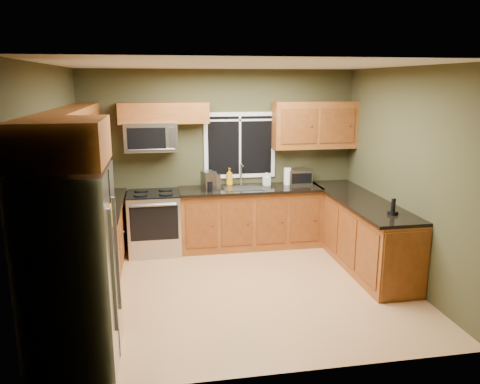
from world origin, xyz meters
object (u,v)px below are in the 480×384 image
object	(u,v)px
kettle	(216,181)
soap_bottle_a	(229,177)
toaster_oven	(299,177)
paper_towel_roll	(287,176)
cordless_phone	(393,210)
range	(155,222)
refrigerator	(72,270)
coffee_maker	(209,182)
soap_bottle_b	(267,179)
microwave	(151,137)
soap_bottle_c	(207,183)

from	to	relation	value
kettle	soap_bottle_a	xyz separation A→B (m)	(0.24, 0.21, 0.01)
toaster_oven	paper_towel_roll	bearing A→B (deg)	-175.60
cordless_phone	paper_towel_roll	bearing A→B (deg)	113.17
soap_bottle_a	range	bearing A→B (deg)	-169.16
refrigerator	range	size ratio (longest dim) A/B	1.92
toaster_oven	coffee_maker	size ratio (longest dim) A/B	1.32
coffee_maker	cordless_phone	world-z (taller)	coffee_maker
cordless_phone	refrigerator	bearing A→B (deg)	-163.93
refrigerator	coffee_maker	world-z (taller)	refrigerator
soap_bottle_a	cordless_phone	world-z (taller)	soap_bottle_a
soap_bottle_a	soap_bottle_b	xyz separation A→B (m)	(0.57, -0.11, -0.03)
cordless_phone	microwave	bearing A→B (deg)	146.84
range	cordless_phone	xyz separation A→B (m)	(2.88, -1.74, 0.53)
coffee_maker	toaster_oven	bearing A→B (deg)	8.20
paper_towel_roll	soap_bottle_b	size ratio (longest dim) A/B	1.42
toaster_oven	paper_towel_roll	distance (m)	0.20
soap_bottle_a	cordless_phone	distance (m)	2.60
microwave	soap_bottle_c	world-z (taller)	microwave
coffee_maker	soap_bottle_c	distance (m)	0.11
soap_bottle_c	cordless_phone	bearing A→B (deg)	-40.59
toaster_oven	soap_bottle_b	distance (m)	0.53
soap_bottle_a	coffee_maker	bearing A→B (deg)	-141.22
soap_bottle_c	coffee_maker	bearing A→B (deg)	-83.33
soap_bottle_c	cordless_phone	size ratio (longest dim) A/B	0.87
range	soap_bottle_c	bearing A→B (deg)	2.46
refrigerator	cordless_phone	size ratio (longest dim) A/B	8.94
soap_bottle_b	paper_towel_roll	bearing A→B (deg)	3.38
kettle	soap_bottle_a	world-z (taller)	kettle
coffee_maker	soap_bottle_b	xyz separation A→B (m)	(0.92, 0.17, -0.03)
range	toaster_oven	world-z (taller)	toaster_oven
range	kettle	size ratio (longest dim) A/B	3.31
paper_towel_roll	soap_bottle_c	bearing A→B (deg)	-175.61
kettle	paper_towel_roll	xyz separation A→B (m)	(1.15, 0.12, 0.00)
kettle	cordless_phone	distance (m)	2.62
refrigerator	soap_bottle_c	size ratio (longest dim) A/B	10.32
range	coffee_maker	bearing A→B (deg)	-4.41
refrigerator	kettle	xyz separation A→B (m)	(1.62, 2.78, 0.17)
coffee_maker	soap_bottle_b	distance (m)	0.94
range	cordless_phone	distance (m)	3.40
soap_bottle_a	soap_bottle_c	distance (m)	0.42
cordless_phone	soap_bottle_a	bearing A→B (deg)	130.93
paper_towel_roll	toaster_oven	bearing A→B (deg)	4.40
paper_towel_roll	cordless_phone	size ratio (longest dim) A/B	1.45
soap_bottle_b	cordless_phone	xyz separation A→B (m)	(1.14, -1.86, -0.04)
kettle	microwave	bearing A→B (deg)	172.24
coffee_maker	soap_bottle_b	bearing A→B (deg)	10.72
soap_bottle_c	range	bearing A→B (deg)	-177.54
microwave	soap_bottle_c	bearing A→B (deg)	-7.23
microwave	soap_bottle_a	xyz separation A→B (m)	(1.17, 0.09, -0.65)
coffee_maker	soap_bottle_a	world-z (taller)	coffee_maker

